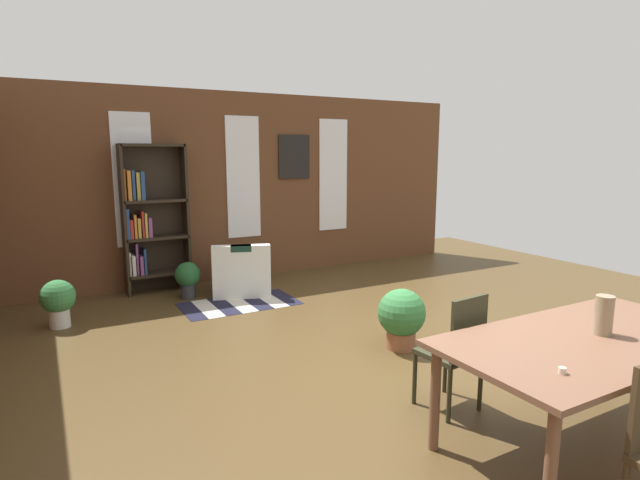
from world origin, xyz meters
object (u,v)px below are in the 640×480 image
(potted_plant_by_shelf, at_px, (58,300))
(dining_chair_far_left, at_px, (456,349))
(potted_plant_window, at_px, (402,316))
(bookshelf_tall, at_px, (149,218))
(vase_on_table, at_px, (604,315))
(potted_plant_corner, at_px, (188,277))
(armchair_white, at_px, (241,274))
(dining_table, at_px, (591,347))

(potted_plant_by_shelf, bearing_deg, dining_chair_far_left, -54.22)
(dining_chair_far_left, height_order, potted_plant_by_shelf, dining_chair_far_left)
(dining_chair_far_left, bearing_deg, potted_plant_window, 70.42)
(dining_chair_far_left, height_order, bookshelf_tall, bookshelf_tall)
(vase_on_table, bearing_deg, potted_plant_corner, 108.17)
(potted_plant_corner, xyz_separation_m, potted_plant_window, (1.46, -2.91, 0.05))
(potted_plant_corner, bearing_deg, vase_on_table, -71.83)
(armchair_white, relative_size, potted_plant_window, 1.62)
(bookshelf_tall, height_order, armchair_white, bookshelf_tall)
(bookshelf_tall, bearing_deg, potted_plant_corner, -58.27)
(vase_on_table, xyz_separation_m, potted_plant_corner, (-1.61, 4.91, -0.62))
(vase_on_table, distance_m, potted_plant_by_shelf, 5.52)
(dining_table, height_order, dining_chair_far_left, dining_chair_far_left)
(vase_on_table, xyz_separation_m, potted_plant_window, (-0.15, 2.00, -0.57))
(dining_chair_far_left, xyz_separation_m, bookshelf_tall, (-1.38, 4.72, 0.57))
(dining_table, xyz_separation_m, bookshelf_tall, (-1.86, 5.49, 0.38))
(vase_on_table, relative_size, potted_plant_window, 0.44)
(vase_on_table, bearing_deg, dining_table, -180.00)
(potted_plant_by_shelf, xyz_separation_m, potted_plant_window, (3.08, -2.44, 0.02))
(dining_table, height_order, potted_plant_window, dining_table)
(vase_on_table, xyz_separation_m, armchair_white, (-0.87, 4.79, -0.63))
(armchair_white, xyz_separation_m, potted_plant_corner, (-0.75, 0.11, 0.02))
(potted_plant_corner, bearing_deg, dining_table, -73.04)
(potted_plant_by_shelf, relative_size, potted_plant_corner, 1.11)
(dining_chair_far_left, bearing_deg, vase_on_table, -52.62)
(vase_on_table, distance_m, armchair_white, 4.91)
(potted_plant_by_shelf, distance_m, potted_plant_window, 3.93)
(dining_chair_far_left, height_order, armchair_white, dining_chair_far_left)
(vase_on_table, relative_size, potted_plant_corner, 0.54)
(potted_plant_by_shelf, height_order, potted_plant_window, potted_plant_window)
(dining_table, relative_size, vase_on_table, 7.84)
(bookshelf_tall, xyz_separation_m, potted_plant_corner, (0.36, -0.58, -0.78))
(dining_chair_far_left, xyz_separation_m, potted_plant_window, (0.44, 1.23, -0.17))
(dining_chair_far_left, bearing_deg, potted_plant_corner, 103.87)
(dining_table, distance_m, dining_chair_far_left, 0.93)
(dining_chair_far_left, relative_size, bookshelf_tall, 0.45)
(dining_table, height_order, potted_plant_by_shelf, dining_table)
(bookshelf_tall, xyz_separation_m, potted_plant_window, (1.82, -3.49, -0.73))
(vase_on_table, height_order, armchair_white, vase_on_table)
(potted_plant_window, bearing_deg, armchair_white, 104.31)
(vase_on_table, bearing_deg, armchair_white, 100.23)
(potted_plant_corner, bearing_deg, bookshelf_tall, 121.73)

